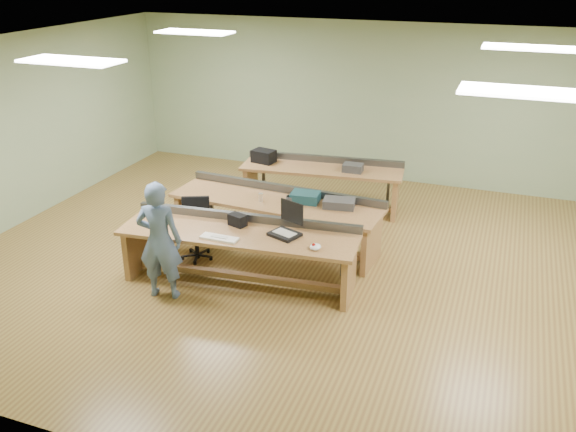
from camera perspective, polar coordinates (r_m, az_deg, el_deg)
The scene contains 22 objects.
floor at distance 8.79m, azimuth 2.21°, elevation -4.61°, with size 10.00×10.00×0.00m, color olive.
ceiling at distance 7.84m, azimuth 2.56°, elevation 15.13°, with size 10.00×10.00×0.00m, color silver.
wall_back at distance 11.93m, azimuth 8.48°, elevation 10.43°, with size 10.00×0.04×3.00m, color #91A57D.
wall_front at distance 4.90m, azimuth -12.60°, elevation -9.59°, with size 10.00×0.04×3.00m, color #91A57D.
wall_left at distance 10.77m, azimuth -24.03°, elevation 7.26°, with size 0.04×8.00×3.00m, color #91A57D.
fluor_panels at distance 7.85m, azimuth 2.56°, elevation 14.92°, with size 6.20×3.50×0.03m.
workbench_front at distance 8.14m, azimuth -4.55°, elevation -2.62°, with size 3.24×1.13×0.86m.
workbench_mid at distance 9.13m, azimuth -1.08°, elevation 0.44°, with size 3.26×1.08×0.86m.
workbench_back at distance 10.56m, azimuth 3.18°, elevation 3.58°, with size 2.82×1.05×0.86m.
person at distance 7.85m, azimuth -11.93°, elevation -2.26°, with size 0.58×0.38×1.58m, color slate.
laptop_base at distance 7.90m, azimuth -0.32°, elevation -1.73°, with size 0.37×0.30×0.04m, color black.
laptop_screen at distance 7.89m, azimuth 0.38°, elevation 0.39°, with size 0.37×0.02×0.29m, color black.
keyboard at distance 7.86m, azimuth -6.45°, elevation -2.06°, with size 0.50×0.17×0.03m, color white.
trackball_mouse at distance 7.55m, azimuth 2.57°, elevation -2.90°, with size 0.14×0.16×0.07m, color white.
camera_bag at distance 8.20m, azimuth -4.75°, elevation -0.38°, with size 0.23×0.15×0.16m, color black.
task_chair at distance 8.98m, azimuth -8.55°, elevation -1.90°, with size 0.63×0.63×0.89m.
parts_bin_teal at distance 8.97m, azimuth 1.63°, elevation 1.77°, with size 0.41×0.31×0.14m, color #143942.
parts_bin_grey at distance 8.80m, azimuth 4.80°, elevation 1.19°, with size 0.45×0.28×0.12m, color #353537.
mug at distance 8.93m, azimuth 0.22°, elevation 1.56°, with size 0.13×0.13×0.11m, color #353537.
drinks_can at distance 8.99m, azimuth -2.56°, elevation 1.75°, with size 0.07×0.07×0.12m, color white.
storage_box_back at distance 10.71m, azimuth -2.29°, elevation 5.62°, with size 0.38×0.27×0.22m, color black.
tray_back at distance 10.29m, azimuth 6.09°, elevation 4.51°, with size 0.33×0.24×0.13m, color #353537.
Camera 1 is at (2.38, -7.39, 4.12)m, focal length 38.00 mm.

